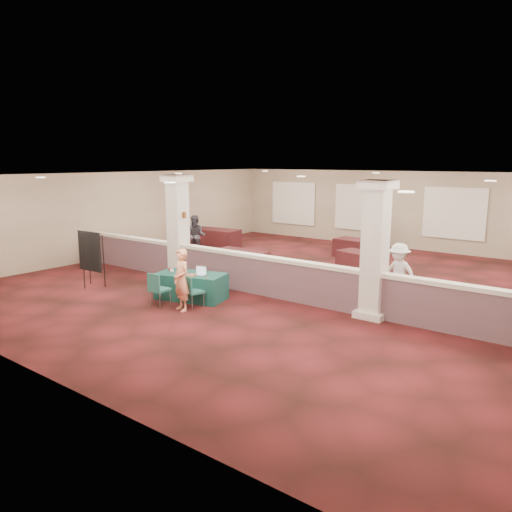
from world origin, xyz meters
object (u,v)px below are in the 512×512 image
Objects in this scene: attendee_d at (377,229)px; far_table_back_left at (216,239)px; conf_chair_side at (157,287)px; far_table_front_left at (240,261)px; easel_board at (90,252)px; far_table_back_center at (357,249)px; far_table_front_center at (361,262)px; conf_chair_main at (191,289)px; attendee_a at (196,236)px; woman at (181,280)px; near_table at (191,286)px; attendee_b at (398,273)px.

far_table_back_left is at bearing 37.29° from attendee_d.
conf_chair_side is 0.48× the size of far_table_front_left.
easel_board is 0.85× the size of attendee_d.
far_table_front_center is at bearing -60.34° from far_table_back_center.
far_table_back_center is at bearing 101.34° from conf_chair_main.
far_table_back_center is 1.08× the size of attendee_a.
attendee_a is at bearing 96.99° from easel_board.
woman is (0.72, 0.15, 0.26)m from conf_chair_side.
near_table is 0.91× the size of far_table_back_left.
far_table_front_center is (2.28, 6.82, -0.18)m from conf_chair_side.
conf_chair_side is 3.11m from easel_board.
far_table_front_center is 2.47m from far_table_back_center.
easel_board is 1.06× the size of woman.
woman is 0.97× the size of attendee_a.
conf_chair_side is 6.15m from attendee_b.
conf_chair_main is 6.85m from attendee_a.
conf_chair_side is at bearing -108.44° from far_table_front_center.
far_table_front_left reaches higher than near_table.
attendee_d is at bearing 64.54° from easel_board.
attendee_a is at bearing 123.68° from conf_chair_side.
far_table_back_left is (-4.76, 6.20, 0.06)m from near_table.
attendee_a is (-5.00, -3.55, 0.44)m from far_table_back_center.
conf_chair_side is at bearing 92.45° from attendee_d.
far_table_front_left is at bearing 80.20° from attendee_d.
attendee_d reaches higher than easel_board.
easel_board is 9.73m from far_table_back_center.
easel_board is (-3.23, -0.85, 0.69)m from near_table.
attendee_b reaches higher than woman.
attendee_b reaches higher than conf_chair_side.
near_table is 1.11× the size of easel_board.
attendee_b is (3.60, -4.95, 0.44)m from far_table_back_center.
far_table_front_left is 0.90× the size of far_table_back_left.
easel_board is (-3.82, -0.27, 0.55)m from conf_chair_main.
conf_chair_side reaches higher than conf_chair_main.
far_table_front_left is (-1.02, 3.30, 0.02)m from near_table.
far_table_back_center is at bearing 62.29° from easel_board.
attendee_a is (-4.12, 4.39, 0.44)m from near_table.
near_table is 6.04m from attendee_a.
attendee_d is at bearing 80.88° from conf_chair_side.
near_table is 6.17m from far_table_front_center.
conf_chair_main is 0.50× the size of easel_board.
woman is at bearing -2.97° from easel_board.
far_table_back_left is at bearing -162.79° from far_table_back_center.
attendee_d is (1.21, 10.32, 0.45)m from conf_chair_side.
easel_board reaches higher than far_table_back_left.
far_table_front_left is 5.02m from far_table_back_center.
conf_chair_main is at bearing -91.99° from far_table_back_center.
far_table_front_left is at bearing -174.98° from attendee_b.
near_table is at bearing -74.75° from attendee_a.
far_table_front_left is 5.52m from attendee_b.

